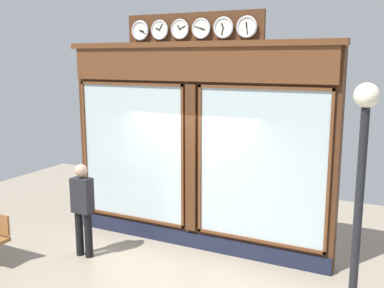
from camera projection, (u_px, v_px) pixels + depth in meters
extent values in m
cube|color=#4C2B16|center=(196.00, 150.00, 8.24)|extent=(5.11, 0.30, 3.68)
cube|color=#191E33|center=(192.00, 240.00, 8.41)|extent=(5.11, 0.08, 0.28)
cube|color=brown|center=(191.00, 64.00, 7.79)|extent=(5.01, 0.08, 0.59)
cube|color=brown|center=(191.00, 44.00, 7.74)|extent=(5.21, 0.20, 0.10)
cube|color=silver|center=(261.00, 166.00, 7.55)|extent=(2.21, 0.02, 2.60)
cube|color=brown|center=(263.00, 88.00, 7.29)|extent=(2.31, 0.04, 0.05)
cube|color=brown|center=(258.00, 241.00, 7.78)|extent=(2.31, 0.04, 0.05)
cube|color=brown|center=(329.00, 174.00, 7.04)|extent=(0.05, 0.04, 2.70)
cube|color=brown|center=(200.00, 160.00, 8.03)|extent=(0.05, 0.04, 2.70)
cube|color=silver|center=(132.00, 152.00, 8.70)|extent=(2.21, 0.02, 2.60)
cube|color=brown|center=(129.00, 84.00, 8.43)|extent=(2.31, 0.04, 0.05)
cube|color=brown|center=(133.00, 217.00, 8.92)|extent=(2.31, 0.04, 0.05)
cube|color=brown|center=(85.00, 148.00, 9.17)|extent=(0.05, 0.04, 2.70)
cube|color=brown|center=(183.00, 158.00, 8.18)|extent=(0.05, 0.04, 2.70)
cube|color=#4C2B16|center=(191.00, 159.00, 8.11)|extent=(0.20, 0.10, 2.70)
cube|color=#4C2B16|center=(193.00, 29.00, 7.73)|extent=(2.59, 0.06, 0.55)
cylinder|color=white|center=(247.00, 27.00, 7.21)|extent=(0.29, 0.02, 0.29)
torus|color=silver|center=(247.00, 27.00, 7.21)|extent=(0.36, 0.04, 0.36)
cube|color=black|center=(246.00, 24.00, 7.19)|extent=(0.02, 0.01, 0.08)
cube|color=black|center=(247.00, 31.00, 7.21)|extent=(0.03, 0.01, 0.12)
sphere|color=black|center=(246.00, 27.00, 7.20)|extent=(0.02, 0.02, 0.02)
cylinder|color=white|center=(223.00, 28.00, 7.39)|extent=(0.29, 0.02, 0.29)
torus|color=silver|center=(223.00, 28.00, 7.39)|extent=(0.36, 0.04, 0.36)
cube|color=black|center=(222.00, 25.00, 7.38)|extent=(0.05, 0.01, 0.08)
cube|color=black|center=(222.00, 31.00, 7.40)|extent=(0.04, 0.01, 0.12)
sphere|color=black|center=(223.00, 28.00, 7.38)|extent=(0.02, 0.02, 0.02)
cylinder|color=white|center=(201.00, 28.00, 7.57)|extent=(0.29, 0.02, 0.29)
torus|color=silver|center=(201.00, 28.00, 7.57)|extent=(0.35, 0.03, 0.35)
cube|color=black|center=(203.00, 29.00, 7.54)|extent=(0.08, 0.01, 0.04)
cube|color=black|center=(198.00, 27.00, 7.58)|extent=(0.12, 0.01, 0.05)
sphere|color=black|center=(201.00, 28.00, 7.55)|extent=(0.02, 0.02, 0.02)
cylinder|color=white|center=(180.00, 29.00, 7.75)|extent=(0.29, 0.02, 0.29)
torus|color=silver|center=(180.00, 29.00, 7.75)|extent=(0.35, 0.03, 0.35)
cube|color=black|center=(178.00, 27.00, 7.74)|extent=(0.06, 0.01, 0.08)
cube|color=black|center=(182.00, 27.00, 7.71)|extent=(0.12, 0.01, 0.06)
sphere|color=black|center=(179.00, 29.00, 7.73)|extent=(0.02, 0.02, 0.02)
cylinder|color=white|center=(160.00, 30.00, 7.93)|extent=(0.29, 0.02, 0.29)
torus|color=silver|center=(160.00, 30.00, 7.92)|extent=(0.35, 0.03, 0.35)
cube|color=black|center=(157.00, 29.00, 7.93)|extent=(0.08, 0.01, 0.05)
cube|color=black|center=(161.00, 27.00, 7.89)|extent=(0.08, 0.01, 0.11)
sphere|color=black|center=(159.00, 30.00, 7.91)|extent=(0.02, 0.02, 0.02)
cylinder|color=white|center=(140.00, 31.00, 8.11)|extent=(0.29, 0.02, 0.29)
torus|color=silver|center=(140.00, 30.00, 8.10)|extent=(0.36, 0.04, 0.36)
cube|color=black|center=(142.00, 31.00, 8.08)|extent=(0.08, 0.01, 0.03)
cube|color=black|center=(142.00, 32.00, 8.08)|extent=(0.11, 0.01, 0.07)
sphere|color=black|center=(140.00, 30.00, 8.09)|extent=(0.02, 0.02, 0.02)
cylinder|color=black|center=(79.00, 233.00, 8.02)|extent=(0.14, 0.14, 0.82)
cylinder|color=black|center=(88.00, 235.00, 7.94)|extent=(0.14, 0.14, 0.82)
cube|color=#232328|center=(82.00, 195.00, 7.85)|extent=(0.36, 0.23, 0.62)
sphere|color=tan|center=(81.00, 170.00, 7.77)|extent=(0.22, 0.22, 0.22)
cylinder|color=black|center=(357.00, 234.00, 5.21)|extent=(0.10, 0.10, 2.95)
sphere|color=#F4EFCC|center=(367.00, 95.00, 4.91)|extent=(0.28, 0.28, 0.28)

